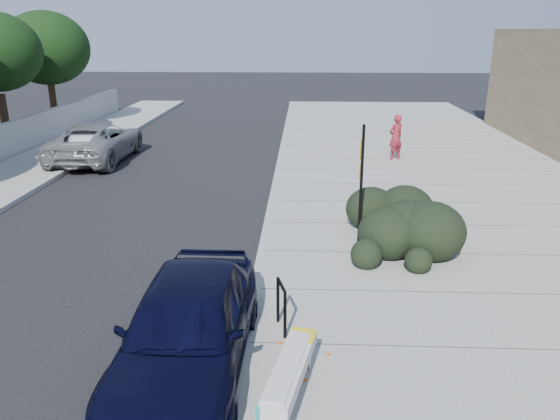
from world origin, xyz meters
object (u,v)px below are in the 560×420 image
(sign_post, at_px, (361,178))
(bike_rack, at_px, (281,302))
(bench, at_px, (290,370))
(pedestrian, at_px, (396,137))
(sedan_navy, at_px, (188,326))
(suv_silver, at_px, (97,142))
(wagon_silver, at_px, (96,145))

(sign_post, bearing_deg, bike_rack, -102.67)
(bench, relative_size, pedestrian, 1.10)
(sedan_navy, bearing_deg, bench, -26.38)
(suv_silver, height_order, pedestrian, pedestrian)
(bench, xyz_separation_m, wagon_silver, (-8.30, 14.99, 0.04))
(suv_silver, bearing_deg, sign_post, 137.61)
(wagon_silver, distance_m, suv_silver, 0.15)
(bike_rack, bearing_deg, pedestrian, 58.11)
(bike_rack, relative_size, sedan_navy, 0.19)
(bike_rack, distance_m, sign_post, 4.71)
(bench, xyz_separation_m, sedan_navy, (-1.60, 0.82, 0.18))
(wagon_silver, bearing_deg, pedestrian, 176.48)
(sign_post, xyz_separation_m, suv_silver, (-9.82, 8.96, -1.00))
(sedan_navy, relative_size, wagon_silver, 1.17)
(bench, xyz_separation_m, suv_silver, (-8.30, 15.08, 0.16))
(pedestrian, bearing_deg, wagon_silver, -31.01)
(suv_silver, bearing_deg, wagon_silver, 90.01)
(bench, relative_size, suv_silver, 0.35)
(bench, xyz_separation_m, bike_rack, (-0.20, 1.88, 0.07))
(sedan_navy, relative_size, pedestrian, 2.61)
(bench, relative_size, sedan_navy, 0.42)
(bike_rack, bearing_deg, sign_post, 52.82)
(bike_rack, relative_size, suv_silver, 0.16)
(sign_post, relative_size, sedan_navy, 0.62)
(bike_rack, xyz_separation_m, suv_silver, (-8.10, 13.21, 0.10))
(sedan_navy, xyz_separation_m, suv_silver, (-6.70, 14.27, -0.02))
(sign_post, distance_m, sedan_navy, 6.23)
(bench, bearing_deg, suv_silver, 130.57)
(bike_rack, distance_m, wagon_silver, 15.42)
(bike_rack, xyz_separation_m, sign_post, (1.72, 4.25, 1.10))
(sedan_navy, height_order, wagon_silver, sedan_navy)
(sedan_navy, distance_m, pedestrian, 15.38)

